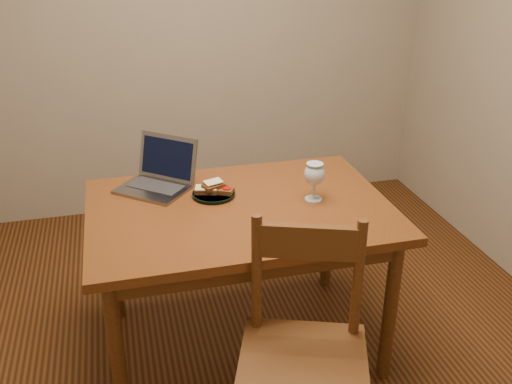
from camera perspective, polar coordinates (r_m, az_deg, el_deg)
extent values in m
cube|color=black|center=(2.89, -0.51, -14.80)|extent=(3.20, 3.20, 0.02)
cube|color=gray|center=(3.83, -6.62, 16.89)|extent=(3.20, 0.02, 2.60)
cube|color=#46200B|center=(2.48, -1.62, -1.85)|extent=(1.30, 0.90, 0.04)
cylinder|color=#3E230C|center=(2.33, -13.68, -15.63)|extent=(0.06, 0.06, 0.70)
cylinder|color=#3E230C|center=(2.55, 13.25, -11.47)|extent=(0.06, 0.06, 0.70)
cylinder|color=#3E230C|center=(2.94, -14.16, -6.29)|extent=(0.06, 0.06, 0.70)
cylinder|color=#3E230C|center=(3.11, 7.22, -3.71)|extent=(0.06, 0.06, 0.70)
cube|color=#3E230C|center=(2.08, 4.73, -16.75)|extent=(0.56, 0.55, 0.04)
cube|color=#3E230C|center=(1.99, 5.26, -5.00)|extent=(0.35, 0.15, 0.13)
cylinder|color=black|center=(2.56, -4.24, -0.23)|extent=(0.19, 0.19, 0.02)
cube|color=slate|center=(2.65, -10.34, 0.22)|extent=(0.37, 0.36, 0.01)
cube|color=slate|center=(2.71, -8.82, 3.45)|extent=(0.28, 0.25, 0.21)
cube|color=black|center=(2.71, -8.82, 3.45)|extent=(0.24, 0.21, 0.17)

